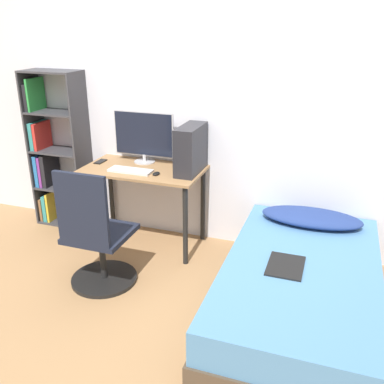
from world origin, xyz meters
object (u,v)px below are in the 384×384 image
(office_chair, at_px, (97,243))
(keyboard, at_px, (131,171))
(pc_tower, at_px, (191,149))
(bed, at_px, (299,290))
(monitor, at_px, (144,136))
(bookshelf, at_px, (53,156))

(office_chair, bearing_deg, keyboard, 91.67)
(office_chair, xyz_separation_m, pc_tower, (0.48, 0.83, 0.57))
(bed, relative_size, pc_tower, 4.36)
(office_chair, height_order, keyboard, office_chair)
(bed, relative_size, monitor, 3.20)
(keyboard, height_order, pc_tower, pc_tower)
(bookshelf, height_order, bed, bookshelf)
(bed, bearing_deg, office_chair, -175.23)
(monitor, bearing_deg, bookshelf, -177.78)
(bed, distance_m, monitor, 1.93)
(bookshelf, xyz_separation_m, office_chair, (1.02, -0.91, -0.34))
(office_chair, height_order, bed, office_chair)
(office_chair, bearing_deg, bed, 4.77)
(monitor, height_order, pc_tower, monitor)
(keyboard, xyz_separation_m, pc_tower, (0.50, 0.17, 0.19))
(keyboard, distance_m, pc_tower, 0.56)
(bed, bearing_deg, bookshelf, 162.92)
(bookshelf, bearing_deg, pc_tower, -3.22)
(bookshelf, height_order, office_chair, bookshelf)
(keyboard, bearing_deg, pc_tower, 19.01)
(bookshelf, relative_size, office_chair, 1.56)
(bookshelf, height_order, monitor, bookshelf)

